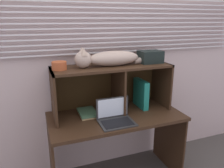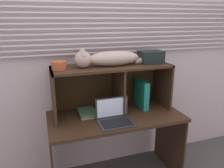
% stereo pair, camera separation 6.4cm
% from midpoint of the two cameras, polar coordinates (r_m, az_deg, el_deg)
% --- Properties ---
extents(back_panel_with_blinds, '(4.40, 0.08, 2.50)m').
position_cam_midpoint_polar(back_panel_with_blinds, '(2.27, -2.90, 7.56)').
color(back_panel_with_blinds, beige).
rests_on(back_panel_with_blinds, ground).
extents(desk, '(1.27, 0.61, 0.73)m').
position_cam_midpoint_polar(desk, '(2.18, 0.16, -11.76)').
color(desk, '#382314').
rests_on(desk, ground).
extents(hutch_shelf_unit, '(1.14, 0.38, 0.46)m').
position_cam_midpoint_polar(hutch_shelf_unit, '(2.13, -0.94, 1.18)').
color(hutch_shelf_unit, '#382314').
rests_on(hutch_shelf_unit, desk).
extents(cat, '(0.83, 0.17, 0.19)m').
position_cam_midpoint_polar(cat, '(2.04, -1.84, 6.73)').
color(cat, '#BAA18E').
rests_on(cat, hutch_shelf_unit).
extents(laptop, '(0.31, 0.23, 0.20)m').
position_cam_midpoint_polar(laptop, '(1.97, -0.04, -8.74)').
color(laptop, '#2C2C2C').
rests_on(laptop, desk).
extents(binder_upright, '(0.06, 0.25, 0.29)m').
position_cam_midpoint_polar(binder_upright, '(2.27, 6.77, -2.51)').
color(binder_upright, '#1C7D6B').
rests_on(binder_upright, desk).
extents(book_stack, '(0.16, 0.25, 0.04)m').
position_cam_midpoint_polar(book_stack, '(2.13, -7.31, -7.51)').
color(book_stack, tan).
rests_on(book_stack, desk).
extents(small_basket, '(0.13, 0.13, 0.07)m').
position_cam_midpoint_polar(small_basket, '(1.95, -14.59, 4.66)').
color(small_basket, '#B4512A').
rests_on(small_basket, hutch_shelf_unit).
extents(storage_box, '(0.22, 0.17, 0.12)m').
position_cam_midpoint_polar(storage_box, '(2.22, 9.18, 7.05)').
color(storage_box, black).
rests_on(storage_box, hutch_shelf_unit).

